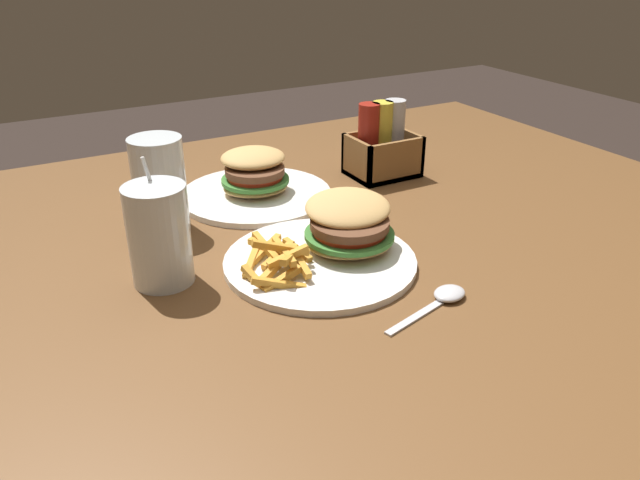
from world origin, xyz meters
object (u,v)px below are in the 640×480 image
(meal_plate_near, at_px, (333,242))
(meal_plate_far, at_px, (255,183))
(juice_glass, at_px, (159,238))
(condiment_caddy, at_px, (382,146))
(beer_glass, at_px, (160,188))
(spoon, at_px, (445,296))

(meal_plate_near, distance_m, meal_plate_far, 0.27)
(juice_glass, xyz_separation_m, condiment_caddy, (0.49, 0.20, -0.01))
(beer_glass, relative_size, spoon, 1.02)
(spoon, bearing_deg, meal_plate_far, 84.63)
(beer_glass, relative_size, condiment_caddy, 1.06)
(meal_plate_near, distance_m, beer_glass, 0.29)
(beer_glass, bearing_deg, meal_plate_near, -50.02)
(beer_glass, bearing_deg, juice_glass, -106.39)
(spoon, distance_m, meal_plate_far, 0.44)
(meal_plate_near, xyz_separation_m, spoon, (0.07, -0.17, -0.02))
(spoon, distance_m, condiment_caddy, 0.47)
(juice_glass, height_order, spoon, juice_glass)
(juice_glass, xyz_separation_m, spoon, (0.30, -0.22, -0.06))
(meal_plate_near, bearing_deg, spoon, -67.33)
(meal_plate_near, relative_size, beer_glass, 1.83)
(condiment_caddy, bearing_deg, beer_glass, -174.85)
(juice_glass, relative_size, meal_plate_far, 0.63)
(meal_plate_far, xyz_separation_m, condiment_caddy, (0.26, -0.01, 0.03))
(beer_glass, xyz_separation_m, spoon, (0.25, -0.38, -0.06))
(juice_glass, bearing_deg, beer_glass, 73.61)
(beer_glass, relative_size, juice_glass, 0.89)
(meal_plate_near, relative_size, condiment_caddy, 1.94)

